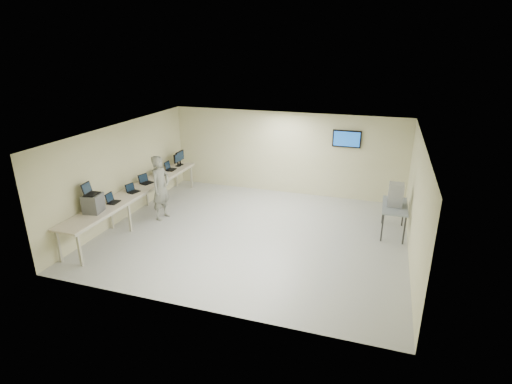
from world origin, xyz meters
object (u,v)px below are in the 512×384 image
(workbench, at_px, (138,192))
(soldier, at_px, (161,188))
(equipment_box, at_px, (93,203))
(side_table, at_px, (395,208))

(workbench, bearing_deg, soldier, 16.01)
(soldier, bearing_deg, equipment_box, 166.78)
(workbench, xyz_separation_m, soldier, (0.67, 0.19, 0.13))
(equipment_box, bearing_deg, soldier, 59.42)
(workbench, height_order, equipment_box, equipment_box)
(soldier, distance_m, side_table, 6.60)
(workbench, xyz_separation_m, side_table, (7.19, 1.21, -0.07))
(equipment_box, xyz_separation_m, side_table, (7.25, 3.01, -0.38))
(soldier, height_order, side_table, soldier)
(soldier, xyz_separation_m, side_table, (6.52, 1.02, -0.20))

